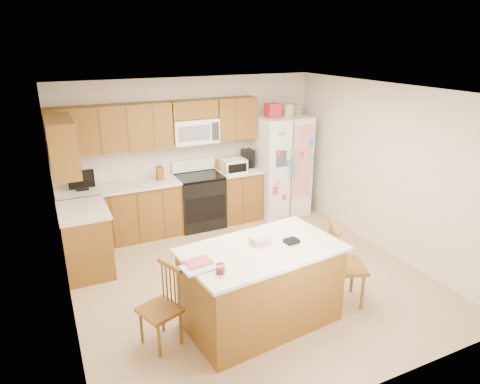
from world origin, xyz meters
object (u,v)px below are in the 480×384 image
stove (199,200)px  windsor_chair_right (344,266)px  island (261,285)px  refrigerator (281,165)px  windsor_chair_left (161,308)px  windsor_chair_back (239,259)px

stove → windsor_chair_right: 3.03m
stove → island: (-0.32, -2.86, 0.00)m
stove → island: size_ratio=0.61×
stove → island: bearing=-96.3°
windsor_chair_right → island: bearing=176.5°
refrigerator → stove: bearing=177.7°
stove → windsor_chair_left: 3.09m
stove → windsor_chair_left: size_ratio=1.25×
stove → refrigerator: size_ratio=0.55×
island → stove: bearing=83.7°
windsor_chair_back → windsor_chair_right: 1.29m
refrigerator → windsor_chair_right: size_ratio=1.94×
island → windsor_chair_left: 1.12m
island → windsor_chair_back: (0.07, 0.71, -0.04)m
windsor_chair_back → refrigerator: bearing=49.0°
stove → refrigerator: (1.57, -0.06, 0.45)m
island → refrigerator: bearing=56.0°
stove → refrigerator: bearing=-2.3°
windsor_chair_left → windsor_chair_back: windsor_chair_back is taller
windsor_chair_left → windsor_chair_right: (2.20, -0.19, 0.07)m
windsor_chair_right → stove: bearing=104.9°
windsor_chair_left → windsor_chair_right: windsor_chair_right is taller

